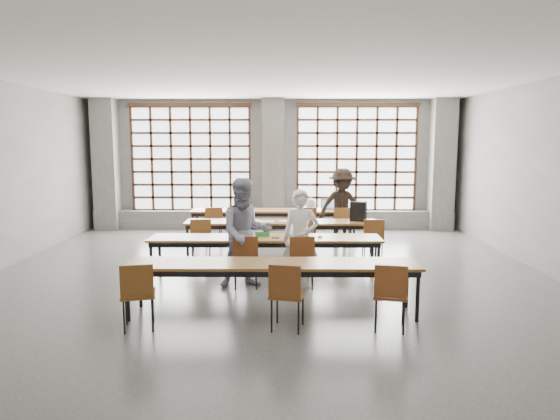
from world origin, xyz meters
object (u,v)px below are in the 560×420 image
at_px(chair_near_right, 390,290).
at_px(student_back, 342,206).
at_px(desk_row_d, 273,267).
at_px(desk_row_b, 282,224).
at_px(chair_mid_centre, 302,236).
at_px(backpack, 358,211).
at_px(mouse, 320,236).
at_px(plastic_bag, 311,204).
at_px(red_pouch, 138,290).
at_px(desk_row_c, 265,241).
at_px(chair_back_right, 342,222).
at_px(chair_near_mid, 286,290).
at_px(chair_near_left, 138,289).
at_px(chair_front_right, 301,256).
at_px(laptop_front, 297,232).
at_px(chair_back_mid, 308,222).
at_px(laptop_back, 329,207).
at_px(chair_front_left, 246,256).
at_px(green_box, 262,234).
at_px(phone, 275,238).
at_px(chair_mid_right, 373,236).
at_px(chair_mid_left, 201,236).
at_px(student_male, 301,238).
at_px(student_female, 246,233).

bearing_deg(chair_near_right, student_back, 89.85).
bearing_deg(desk_row_d, desk_row_b, 88.37).
distance_m(chair_mid_centre, backpack, 1.43).
relative_size(chair_near_right, student_back, 0.50).
bearing_deg(mouse, plastic_bag, 89.63).
height_order(desk_row_b, red_pouch, desk_row_b).
xyz_separation_m(desk_row_c, chair_back_right, (1.67, 2.85, -0.13)).
bearing_deg(chair_near_mid, student_back, 76.43).
height_order(chair_near_left, chair_near_mid, same).
distance_m(chair_front_right, laptop_front, 0.78).
distance_m(chair_near_left, backpack, 5.46).
bearing_deg(desk_row_b, chair_back_mid, 61.41).
distance_m(desk_row_c, chair_near_mid, 2.49).
distance_m(desk_row_c, laptop_back, 3.86).
height_order(desk_row_d, chair_near_mid, chair_near_mid).
distance_m(chair_front_left, green_box, 0.79).
relative_size(desk_row_c, chair_near_left, 4.55).
bearing_deg(chair_mid_centre, chair_near_right, -74.81).
relative_size(laptop_back, red_pouch, 1.97).
bearing_deg(chair_near_mid, desk_row_b, 91.12).
distance_m(chair_back_mid, student_back, 0.88).
xyz_separation_m(desk_row_b, chair_front_right, (0.33, -2.38, -0.13)).
distance_m(phone, backpack, 2.56).
bearing_deg(backpack, green_box, -117.47).
bearing_deg(chair_mid_right, chair_back_right, 103.20).
distance_m(chair_front_right, student_back, 3.78).
bearing_deg(chair_near_right, desk_row_d, 157.08).
distance_m(chair_back_mid, laptop_front, 2.77).
height_order(chair_mid_left, red_pouch, chair_mid_left).
height_order(laptop_front, red_pouch, laptop_front).
height_order(chair_mid_left, student_back, student_back).
bearing_deg(student_male, desk_row_b, 104.90).
bearing_deg(green_box, chair_mid_right, 26.16).
height_order(desk_row_b, backpack, backpack).
height_order(desk_row_b, chair_back_mid, chair_back_mid).
distance_m(chair_near_mid, student_female, 2.10).
distance_m(desk_row_c, laptop_front, 0.57).
height_order(desk_row_c, laptop_back, laptop_back).
height_order(desk_row_c, chair_front_right, chair_front_right).
relative_size(chair_near_right, student_male, 0.55).
bearing_deg(desk_row_b, chair_near_right, -71.85).
relative_size(chair_back_mid, laptop_front, 2.40).
xyz_separation_m(desk_row_b, phone, (-0.10, -1.85, 0.07)).
distance_m(student_back, mouse, 3.08).
relative_size(desk_row_c, mouse, 40.82).
bearing_deg(chair_mid_centre, desk_row_c, -121.37).
relative_size(desk_row_b, backpack, 10.00).
height_order(mouse, green_box, green_box).
distance_m(chair_front_left, backpack, 3.28).
bearing_deg(chair_near_mid, chair_front_right, 82.32).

